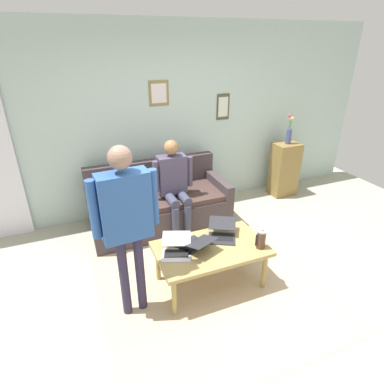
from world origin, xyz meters
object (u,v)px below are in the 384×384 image
Objects in this scene: laptop_center at (195,244)px; laptop_right at (176,249)px; laptop_left at (222,233)px; coffee_table at (211,251)px; couch at (159,205)px; person_standing at (126,214)px; side_shelf at (284,169)px; flower_vase at (289,132)px; person_seated at (174,182)px; french_press at (261,239)px.

laptop_right is at bearing 2.65° from laptop_center.
coffee_table is at bearing 34.41° from laptop_left.
couch is at bearing -98.97° from laptop_right.
person_standing is (0.69, 0.12, 0.56)m from laptop_center.
laptop_right is (0.21, 0.01, -0.00)m from laptop_center.
flower_vase is at bearing -97.24° from side_shelf.
laptop_right is 2.98m from flower_vase.
laptop_center is 1.16m from person_seated.
french_press is at bearing 157.40° from coffee_table.
couch is at bearing -68.76° from french_press.
laptop_left is 0.95× the size of flower_vase.
french_press is (-0.84, 0.24, 0.06)m from laptop_right.
coffee_table is 2.69× the size of laptop_right.
french_press is at bearing 111.24° from couch.
french_press is 0.49× the size of flower_vase.
side_shelf is at bearing 82.76° from flower_vase.
person_standing reaches higher than french_press.
coffee_table is 2.73m from flower_vase.
side_shelf is (-2.11, -1.58, 0.02)m from coffee_table.
couch is 1.80m from person_standing.
laptop_left is 0.44m from french_press.
flower_vase is 2.17m from person_seated.
laptop_left is at bearing 105.09° from couch.
laptop_left reaches higher than laptop_right.
side_shelf is (-2.26, -0.17, 0.14)m from couch.
person_seated is at bearing 10.81° from flower_vase.
person_seated is (-0.38, -1.14, 0.21)m from laptop_right.
person_standing is at bearing 29.09° from flower_vase.
laptop_center is 0.68m from french_press.
side_shelf reaches higher than laptop_right.
laptop_center reaches higher than coffee_table.
laptop_left is 2.47m from flower_vase.
person_standing is (2.96, 1.65, -0.01)m from flower_vase.
couch is at bearing 4.44° from flower_vase.
side_shelf is 3.45m from person_standing.
coffee_table is (-0.15, 1.41, 0.12)m from couch.
person_seated is at bearing -80.05° from laptop_left.
flower_vase is at bearing -132.62° from french_press.
laptop_left is 1.08m from person_seated.
laptop_left is 1.06× the size of laptop_right.
laptop_right is at bearing -6.97° from coffee_table.
couch is 2.28m from side_shelf.
couch is 1.12× the size of person_standing.
laptop_center is 0.26× the size of person_standing.
side_shelf is at bearing -169.27° from person_seated.
couch is 1.64× the size of coffee_table.
flower_vase reaches higher than coffee_table.
laptop_center is at bearing 12.67° from laptop_left.
laptop_right is at bearing 71.75° from person_seated.
couch reaches higher than laptop_center.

